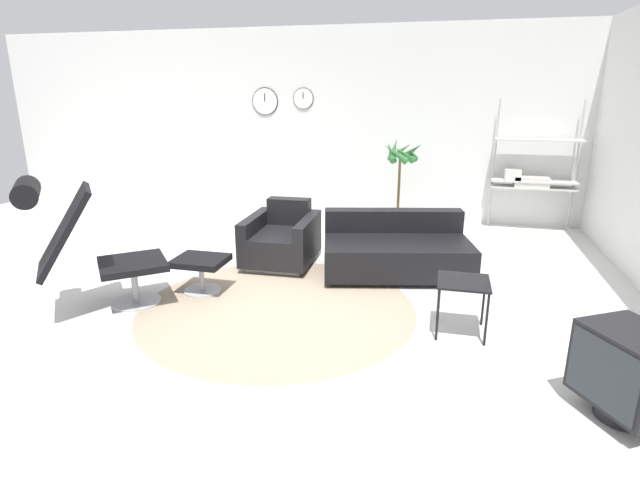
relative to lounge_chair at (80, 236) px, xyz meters
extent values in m
plane|color=silver|center=(1.60, 0.80, -0.70)|extent=(12.00, 12.00, 0.00)
cube|color=silver|center=(1.60, 4.09, 0.70)|extent=(12.00, 0.06, 2.80)
cylinder|color=black|center=(0.24, 4.05, 1.03)|extent=(0.42, 0.01, 0.42)
cylinder|color=white|center=(0.24, 4.05, 1.03)|extent=(0.39, 0.02, 0.39)
cube|color=black|center=(0.24, 4.04, 1.09)|extent=(0.01, 0.01, 0.12)
cylinder|color=black|center=(0.85, 4.05, 1.07)|extent=(0.32, 0.01, 0.32)
cylinder|color=white|center=(0.85, 4.05, 1.07)|extent=(0.30, 0.02, 0.30)
cube|color=black|center=(0.85, 4.04, 1.12)|extent=(0.01, 0.01, 0.09)
cylinder|color=tan|center=(1.61, 0.46, -0.70)|extent=(2.50, 2.50, 0.01)
cylinder|color=#BCBCC1|center=(0.30, 0.25, -0.69)|extent=(0.62, 0.62, 0.02)
cylinder|color=#BCBCC1|center=(0.30, 0.25, -0.52)|extent=(0.06, 0.06, 0.32)
cube|color=black|center=(0.30, 0.25, -0.32)|extent=(0.80, 0.80, 0.06)
cube|color=black|center=(-0.09, -0.08, 0.06)|extent=(0.74, 0.75, 0.73)
cylinder|color=black|center=(-0.26, -0.22, 0.41)|extent=(0.48, 0.51, 0.20)
cylinder|color=#BCBCC1|center=(0.77, 0.65, -0.69)|extent=(0.36, 0.36, 0.02)
cylinder|color=#BCBCC1|center=(0.77, 0.65, -0.55)|extent=(0.05, 0.05, 0.27)
cube|color=black|center=(0.77, 0.65, -0.38)|extent=(0.49, 0.41, 0.06)
cube|color=silver|center=(1.26, 1.63, -0.67)|extent=(0.62, 0.74, 0.06)
cube|color=black|center=(1.26, 1.63, -0.48)|extent=(0.52, 0.90, 0.32)
cube|color=black|center=(1.26, 1.98, -0.17)|extent=(0.50, 0.19, 0.31)
cube|color=black|center=(1.57, 1.64, -0.40)|extent=(0.14, 0.89, 0.48)
cube|color=black|center=(0.96, 1.62, -0.40)|extent=(0.14, 0.89, 0.48)
cube|color=black|center=(2.56, 1.60, -0.68)|extent=(1.51, 1.06, 0.05)
cube|color=black|center=(2.56, 1.60, -0.49)|extent=(1.69, 1.22, 0.33)
cube|color=black|center=(2.48, 1.94, -0.20)|extent=(1.53, 0.54, 0.24)
cube|color=black|center=(3.20, 0.37, -0.26)|extent=(0.40, 0.40, 0.02)
cylinder|color=black|center=(3.02, 0.18, -0.49)|extent=(0.02, 0.02, 0.43)
cylinder|color=black|center=(3.39, 0.18, -0.49)|extent=(0.02, 0.02, 0.43)
cylinder|color=black|center=(3.02, 0.55, -0.49)|extent=(0.02, 0.02, 0.43)
cylinder|color=black|center=(3.39, 0.55, -0.49)|extent=(0.02, 0.02, 0.43)
cylinder|color=black|center=(4.14, -0.54, -0.65)|extent=(0.32, 0.32, 0.10)
cube|color=black|center=(4.14, -0.54, -0.37)|extent=(0.64, 0.68, 0.46)
cube|color=#282D33|center=(3.95, -0.65, -0.37)|extent=(0.26, 0.42, 0.40)
cylinder|color=#333338|center=(2.40, 3.43, -0.57)|extent=(0.26, 0.26, 0.27)
cylinder|color=#382819|center=(2.40, 3.43, -0.44)|extent=(0.24, 0.24, 0.02)
cylinder|color=brown|center=(2.40, 3.43, -0.08)|extent=(0.04, 0.04, 0.72)
cone|color=#2D6B33|center=(2.56, 3.40, 0.37)|extent=(0.16, 0.38, 0.26)
cone|color=#2D6B33|center=(2.55, 3.56, 0.39)|extent=(0.36, 0.40, 0.30)
cone|color=#2D6B33|center=(2.39, 3.57, 0.38)|extent=(0.34, 0.13, 0.28)
cone|color=#2D6B33|center=(2.31, 3.46, 0.42)|extent=(0.18, 0.29, 0.33)
cone|color=#2D6B33|center=(2.27, 3.38, 0.39)|extent=(0.23, 0.35, 0.29)
cone|color=#2D6B33|center=(2.35, 3.28, 0.38)|extent=(0.39, 0.21, 0.28)
cone|color=#2D6B33|center=(2.46, 3.31, 0.37)|extent=(0.33, 0.24, 0.26)
cylinder|color=#BCBCC1|center=(3.68, 3.96, 0.19)|extent=(0.03, 0.03, 1.78)
cylinder|color=#BCBCC1|center=(4.74, 3.96, 0.19)|extent=(0.03, 0.03, 1.78)
cube|color=silver|center=(4.21, 3.84, -0.10)|extent=(1.12, 0.28, 0.02)
cube|color=silver|center=(4.21, 3.84, -0.01)|extent=(1.12, 0.28, 0.02)
cube|color=silver|center=(4.21, 3.84, 0.55)|extent=(1.12, 0.28, 0.02)
cube|color=beige|center=(4.17, 3.83, -0.02)|extent=(0.45, 0.24, 0.14)
cube|color=silver|center=(3.92, 3.83, 0.07)|extent=(0.21, 0.24, 0.14)
camera|label=1|loc=(2.99, -3.49, 1.20)|focal=28.00mm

